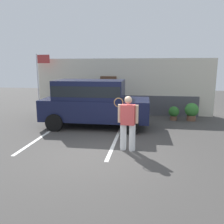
{
  "coord_description": "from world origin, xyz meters",
  "views": [
    {
      "loc": [
        1.32,
        -6.59,
        2.63
      ],
      "look_at": [
        0.14,
        1.2,
        1.05
      ],
      "focal_mm": 36.6,
      "sensor_mm": 36.0,
      "label": 1
    }
  ],
  "objects_px": {
    "tennis_player_man": "(128,122)",
    "parked_suv": "(93,101)",
    "potted_plant_by_porch": "(174,113)",
    "flag_pole": "(40,73)",
    "potted_plant_secondary": "(192,111)"
  },
  "relations": [
    {
      "from": "parked_suv",
      "to": "potted_plant_by_porch",
      "type": "distance_m",
      "value": 4.15
    },
    {
      "from": "parked_suv",
      "to": "potted_plant_by_porch",
      "type": "height_order",
      "value": "parked_suv"
    },
    {
      "from": "tennis_player_man",
      "to": "flag_pole",
      "type": "distance_m",
      "value": 7.46
    },
    {
      "from": "potted_plant_by_porch",
      "to": "flag_pole",
      "type": "distance_m",
      "value": 7.46
    },
    {
      "from": "potted_plant_secondary",
      "to": "potted_plant_by_porch",
      "type": "bearing_deg",
      "value": -179.81
    },
    {
      "from": "potted_plant_by_porch",
      "to": "parked_suv",
      "type": "bearing_deg",
      "value": -153.7
    },
    {
      "from": "potted_plant_by_porch",
      "to": "flag_pole",
      "type": "height_order",
      "value": "flag_pole"
    },
    {
      "from": "tennis_player_man",
      "to": "flag_pole",
      "type": "bearing_deg",
      "value": -39.11
    },
    {
      "from": "tennis_player_man",
      "to": "parked_suv",
      "type": "bearing_deg",
      "value": -52.42
    },
    {
      "from": "potted_plant_secondary",
      "to": "flag_pole",
      "type": "xyz_separation_m",
      "value": [
        -8.04,
        0.59,
        1.78
      ]
    },
    {
      "from": "potted_plant_secondary",
      "to": "parked_suv",
      "type": "bearing_deg",
      "value": -158.1
    },
    {
      "from": "flag_pole",
      "to": "potted_plant_by_porch",
      "type": "bearing_deg",
      "value": -4.72
    },
    {
      "from": "tennis_player_man",
      "to": "potted_plant_by_porch",
      "type": "relative_size",
      "value": 2.53
    },
    {
      "from": "parked_suv",
      "to": "potted_plant_secondary",
      "type": "bearing_deg",
      "value": 21.3
    },
    {
      "from": "tennis_player_man",
      "to": "potted_plant_by_porch",
      "type": "bearing_deg",
      "value": -108.19
    }
  ]
}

